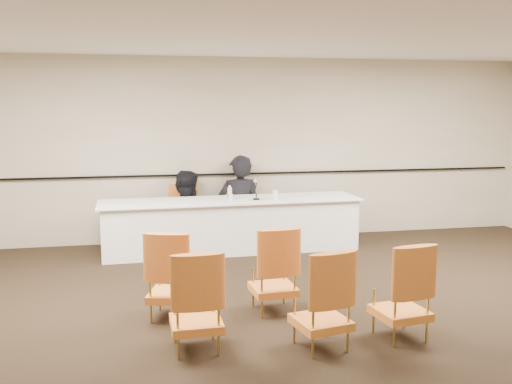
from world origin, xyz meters
TOP-DOWN VIEW (x-y plane):
  - floor at (0.00, 0.00)m, footprint 10.00×10.00m
  - ceiling at (0.00, 0.00)m, footprint 10.00×10.00m
  - wall_back at (0.00, 4.00)m, footprint 10.00×0.04m
  - wall_rail at (0.00, 3.96)m, footprint 9.80×0.04m
  - panel_table at (-0.28, 3.20)m, footprint 4.00×1.01m
  - panelist_main at (-0.05, 3.79)m, footprint 0.72×0.47m
  - panelist_main_chair at (-0.05, 3.79)m, footprint 0.51×0.51m
  - panelist_second at (-0.95, 3.77)m, footprint 1.03×0.91m
  - panelist_second_chair at (-0.95, 3.77)m, footprint 0.51×0.51m
  - papers at (0.12, 3.12)m, footprint 0.32×0.25m
  - microphone at (0.09, 3.09)m, footprint 0.12×0.23m
  - water_bottle at (-0.32, 3.13)m, footprint 0.09×0.09m
  - drinking_glass at (-0.30, 3.11)m, footprint 0.07×0.07m
  - coffee_cup at (0.37, 3.04)m, footprint 0.10×0.10m
  - aud_chair_front_left at (-1.34, 0.53)m, footprint 0.62×0.62m
  - aud_chair_front_mid at (-0.26, 0.50)m, footprint 0.53×0.53m
  - aud_chair_back_left at (-1.17, -0.33)m, footprint 0.51×0.51m
  - aud_chair_back_mid at (-0.05, -0.52)m, footprint 0.59×0.59m
  - aud_chair_back_right at (0.78, -0.44)m, footprint 0.57×0.57m

SIDE VIEW (x-z plane):
  - floor at x=0.00m, z-range 0.00..0.00m
  - panelist_second at x=-0.95m, z-range -0.58..1.20m
  - panel_table at x=-0.28m, z-range 0.00..0.80m
  - panelist_main at x=-0.05m, z-range -0.53..1.43m
  - panelist_main_chair at x=-0.05m, z-range 0.00..0.95m
  - panelist_second_chair at x=-0.95m, z-range 0.00..0.95m
  - aud_chair_front_left at x=-1.34m, z-range 0.00..0.95m
  - aud_chair_front_mid at x=-0.26m, z-range 0.00..0.95m
  - aud_chair_back_left at x=-1.17m, z-range 0.00..0.95m
  - aud_chair_back_mid at x=-0.05m, z-range 0.00..0.95m
  - aud_chair_back_right at x=0.78m, z-range 0.00..0.95m
  - papers at x=0.12m, z-range 0.80..0.80m
  - drinking_glass at x=-0.30m, z-range 0.80..0.90m
  - coffee_cup at x=0.37m, z-range 0.80..0.94m
  - water_bottle at x=-0.32m, z-range 0.80..1.03m
  - microphone at x=0.09m, z-range 0.80..1.10m
  - wall_rail at x=0.00m, z-range 1.09..1.11m
  - wall_back at x=0.00m, z-range 0.00..3.00m
  - ceiling at x=0.00m, z-range 3.00..3.00m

